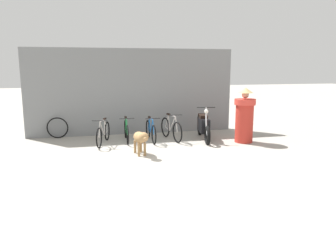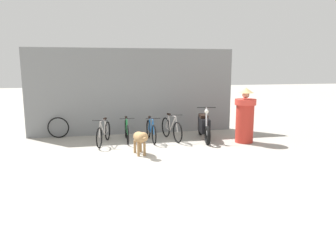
# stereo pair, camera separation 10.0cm
# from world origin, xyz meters

# --- Properties ---
(ground_plane) EXTENTS (60.00, 60.00, 0.00)m
(ground_plane) POSITION_xyz_m (0.00, 0.00, 0.00)
(ground_plane) COLOR #9E998E
(shop_wall_back) EXTENTS (7.25, 0.20, 2.98)m
(shop_wall_back) POSITION_xyz_m (0.00, 3.59, 1.49)
(shop_wall_back) COLOR slate
(shop_wall_back) RESTS_ON ground
(bicycle_0) EXTENTS (0.57, 1.59, 0.80)m
(bicycle_0) POSITION_xyz_m (-1.11, 2.16, 0.33)
(bicycle_0) COLOR black
(bicycle_0) RESTS_ON ground
(bicycle_1) EXTENTS (0.46, 1.57, 0.80)m
(bicycle_1) POSITION_xyz_m (-0.38, 2.37, 0.33)
(bicycle_1) COLOR black
(bicycle_1) RESTS_ON ground
(bicycle_2) EXTENTS (0.46, 1.57, 0.80)m
(bicycle_2) POSITION_xyz_m (0.38, 2.21, 0.33)
(bicycle_2) COLOR black
(bicycle_2) RESTS_ON ground
(bicycle_3) EXTENTS (0.46, 1.60, 0.87)m
(bicycle_3) POSITION_xyz_m (1.06, 2.25, 0.36)
(bicycle_3) COLOR black
(bicycle_3) RESTS_ON ground
(motorcycle) EXTENTS (0.58, 1.97, 1.12)m
(motorcycle) POSITION_xyz_m (2.10, 2.03, 0.44)
(motorcycle) COLOR black
(motorcycle) RESTS_ON ground
(stray_dog) EXTENTS (0.40, 1.09, 0.69)m
(stray_dog) POSITION_xyz_m (-0.18, 0.63, 0.47)
(stray_dog) COLOR #997247
(stray_dog) RESTS_ON ground
(person_in_robes) EXTENTS (0.85, 0.85, 1.72)m
(person_in_robes) POSITION_xyz_m (3.22, 1.41, 0.85)
(person_in_robes) COLOR #B72D23
(person_in_robes) RESTS_ON ground
(spare_tire_left) EXTENTS (0.71, 0.10, 0.70)m
(spare_tire_left) POSITION_xyz_m (-2.57, 3.34, 0.35)
(spare_tire_left) COLOR black
(spare_tire_left) RESTS_ON ground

